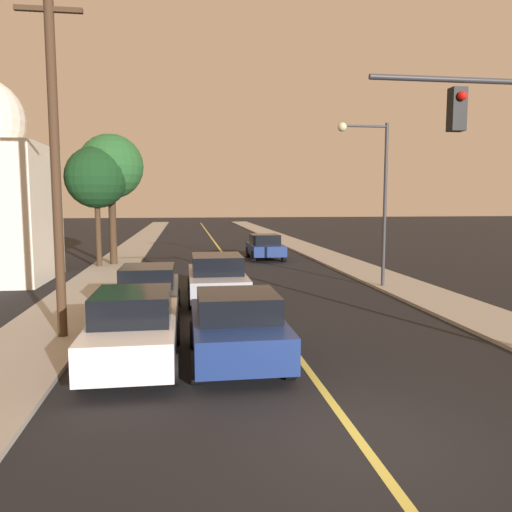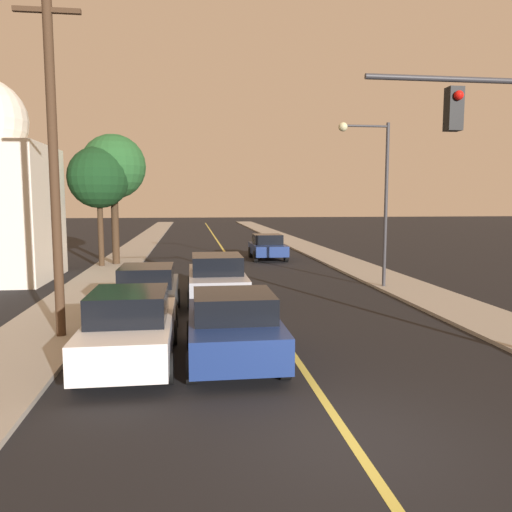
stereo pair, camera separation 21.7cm
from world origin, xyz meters
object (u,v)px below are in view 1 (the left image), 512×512
object	(u,v)px
car_near_lane_front	(237,326)
tree_left_far	(111,167)
car_outer_lane_second	(148,292)
car_near_lane_second	(217,277)
tree_left_near	(96,178)
utility_pole_left	(55,160)
car_outer_lane_front	(134,328)
streetlamp_right	(373,181)
car_far_oncoming	(265,247)

from	to	relation	value
car_near_lane_front	tree_left_far	size ratio (longest dim) A/B	0.58
car_outer_lane_second	car_near_lane_second	bearing A→B (deg)	47.84
tree_left_near	tree_left_far	world-z (taller)	tree_left_far
car_outer_lane_second	tree_left_near	xyz separation A→B (m)	(-3.44, 12.08, 3.99)
tree_left_far	car_near_lane_front	bearing A→B (deg)	-73.82
car_near_lane_second	utility_pole_left	world-z (taller)	utility_pole_left
car_outer_lane_front	streetlamp_right	xyz separation A→B (m)	(8.69, 8.41, 3.59)
car_far_oncoming	utility_pole_left	size ratio (longest dim) A/B	0.45
utility_pole_left	tree_left_far	bearing A→B (deg)	92.83
car_near_lane_front	tree_left_near	bearing A→B (deg)	108.93
car_far_oncoming	streetlamp_right	size ratio (longest dim) A/B	0.60
car_near_lane_front	tree_left_far	xyz separation A→B (m)	(-5.05, 17.42, 4.60)
tree_left_far	car_near_lane_second	bearing A→B (deg)	-63.99
car_near_lane_second	tree_left_near	size ratio (longest dim) A/B	0.77
streetlamp_right	utility_pole_left	size ratio (longest dim) A/B	0.76
car_outer_lane_front	utility_pole_left	bearing A→B (deg)	132.33
car_outer_lane_front	utility_pole_left	distance (m)	4.87
car_near_lane_front	car_near_lane_second	world-z (taller)	car_near_lane_second
utility_pole_left	tree_left_near	xyz separation A→B (m)	(-1.40, 14.28, 0.18)
car_near_lane_front	car_far_oncoming	xyz separation A→B (m)	(3.76, 19.26, -0.03)
car_far_oncoming	tree_left_near	distance (m)	10.62
tree_left_near	tree_left_far	distance (m)	1.18
car_near_lane_second	utility_pole_left	bearing A→B (deg)	-132.49
car_far_oncoming	utility_pole_left	bearing A→B (deg)	64.48
car_near_lane_front	car_near_lane_second	bearing A→B (deg)	90.00
car_near_lane_front	car_outer_lane_second	size ratio (longest dim) A/B	0.97
tree_left_far	streetlamp_right	bearing A→B (deg)	-37.79
car_near_lane_front	utility_pole_left	bearing A→B (deg)	151.32
car_outer_lane_front	tree_left_far	bearing A→B (deg)	99.15
car_far_oncoming	car_outer_lane_second	bearing A→B (deg)	67.70
tree_left_near	utility_pole_left	bearing A→B (deg)	-84.42
tree_left_far	car_far_oncoming	bearing A→B (deg)	11.80
utility_pole_left	car_near_lane_second	bearing A→B (deg)	47.51
car_near_lane_front	tree_left_far	bearing A→B (deg)	106.18
car_far_oncoming	utility_pole_left	xyz separation A→B (m)	(-8.07, -16.91, 3.85)
car_outer_lane_front	car_near_lane_second	bearing A→B (deg)	71.93
car_near_lane_second	car_outer_lane_second	distance (m)	3.38
car_outer_lane_second	tree_left_far	bearing A→B (deg)	102.23
car_outer_lane_front	tree_left_near	distance (m)	17.34
car_outer_lane_second	utility_pole_left	bearing A→B (deg)	-132.86
car_far_oncoming	car_near_lane_front	bearing A→B (deg)	78.95
car_outer_lane_second	utility_pole_left	size ratio (longest dim) A/B	0.49
streetlamp_right	car_near_lane_second	bearing A→B (deg)	-167.17
car_far_oncoming	tree_left_near	xyz separation A→B (m)	(-9.47, -2.63, 4.03)
car_outer_lane_second	tree_left_far	world-z (taller)	tree_left_far
car_outer_lane_front	streetlamp_right	distance (m)	12.61
utility_pole_left	car_near_lane_front	bearing A→B (deg)	-28.68
car_outer_lane_second	streetlamp_right	size ratio (longest dim) A/B	0.64
car_outer_lane_second	utility_pole_left	xyz separation A→B (m)	(-2.04, -2.20, 3.82)
streetlamp_right	tree_left_near	xyz separation A→B (m)	(-12.12, 8.11, 0.40)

